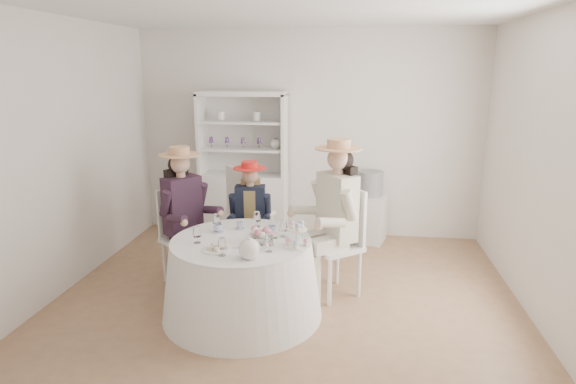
# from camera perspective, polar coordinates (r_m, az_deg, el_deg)

# --- Properties ---
(ground) EXTENTS (4.50, 4.50, 0.00)m
(ground) POSITION_cam_1_polar(r_m,az_deg,el_deg) (4.88, -0.17, -12.33)
(ground) COLOR #896344
(ground) RESTS_ON ground
(ceiling) EXTENTS (4.50, 4.50, 0.00)m
(ceiling) POSITION_cam_1_polar(r_m,az_deg,el_deg) (4.39, -0.20, 21.03)
(ceiling) COLOR white
(ceiling) RESTS_ON wall_back
(wall_back) EXTENTS (4.50, 0.00, 4.50)m
(wall_back) POSITION_cam_1_polar(r_m,az_deg,el_deg) (6.40, 2.39, 6.80)
(wall_back) COLOR silver
(wall_back) RESTS_ON ground
(wall_front) EXTENTS (4.50, 0.00, 4.50)m
(wall_front) POSITION_cam_1_polar(r_m,az_deg,el_deg) (2.54, -6.65, -5.11)
(wall_front) COLOR silver
(wall_front) RESTS_ON ground
(wall_left) EXTENTS (0.00, 4.50, 4.50)m
(wall_left) POSITION_cam_1_polar(r_m,az_deg,el_deg) (5.25, -25.35, 3.76)
(wall_left) COLOR silver
(wall_left) RESTS_ON ground
(wall_right) EXTENTS (0.00, 4.50, 4.50)m
(wall_right) POSITION_cam_1_polar(r_m,az_deg,el_deg) (4.69, 28.23, 2.30)
(wall_right) COLOR silver
(wall_right) RESTS_ON ground
(tea_table) EXTENTS (1.45, 1.45, 0.72)m
(tea_table) POSITION_cam_1_polar(r_m,az_deg,el_deg) (4.45, -5.46, -10.05)
(tea_table) COLOR white
(tea_table) RESTS_ON ground
(hutch) EXTENTS (1.17, 0.51, 1.92)m
(hutch) POSITION_cam_1_polar(r_m,az_deg,el_deg) (6.43, -5.19, 0.72)
(hutch) COLOR silver
(hutch) RESTS_ON ground
(side_table) EXTENTS (0.49, 0.49, 0.62)m
(side_table) POSITION_cam_1_polar(r_m,az_deg,el_deg) (6.35, 9.59, -3.08)
(side_table) COLOR silver
(side_table) RESTS_ON ground
(hatbox) EXTENTS (0.32, 0.32, 0.32)m
(hatbox) POSITION_cam_1_polar(r_m,az_deg,el_deg) (6.23, 9.76, 1.01)
(hatbox) COLOR black
(hatbox) RESTS_ON side_table
(guest_left) EXTENTS (0.62, 0.59, 1.44)m
(guest_left) POSITION_cam_1_polar(r_m,az_deg,el_deg) (5.04, -12.24, -1.85)
(guest_left) COLOR silver
(guest_left) RESTS_ON ground
(guest_mid) EXTENTS (0.46, 0.48, 1.24)m
(guest_mid) POSITION_cam_1_polar(r_m,az_deg,el_deg) (5.22, -4.48, -2.24)
(guest_mid) COLOR silver
(guest_mid) RESTS_ON ground
(guest_right) EXTENTS (0.67, 0.65, 1.56)m
(guest_right) POSITION_cam_1_polar(r_m,az_deg,el_deg) (4.64, 5.57, -2.11)
(guest_right) COLOR silver
(guest_right) RESTS_ON ground
(spare_chair) EXTENTS (0.62, 0.62, 1.07)m
(spare_chair) POSITION_cam_1_polar(r_m,az_deg,el_deg) (5.84, -5.07, -1.75)
(spare_chair) COLOR silver
(spare_chair) RESTS_ON ground
(teacup_a) EXTENTS (0.11, 0.11, 0.07)m
(teacup_a) POSITION_cam_1_polar(r_m,az_deg,el_deg) (4.51, -8.29, -4.35)
(teacup_a) COLOR white
(teacup_a) RESTS_ON tea_table
(teacup_b) EXTENTS (0.08, 0.08, 0.06)m
(teacup_b) POSITION_cam_1_polar(r_m,az_deg,el_deg) (4.58, -5.74, -4.02)
(teacup_b) COLOR white
(teacup_b) RESTS_ON tea_table
(teacup_c) EXTENTS (0.09, 0.09, 0.07)m
(teacup_c) POSITION_cam_1_polar(r_m,az_deg,el_deg) (4.41, -1.98, -4.61)
(teacup_c) COLOR white
(teacup_c) RESTS_ON tea_table
(flower_bowl) EXTENTS (0.28, 0.28, 0.06)m
(flower_bowl) POSITION_cam_1_polar(r_m,az_deg,el_deg) (4.23, -3.17, -5.59)
(flower_bowl) COLOR white
(flower_bowl) RESTS_ON tea_table
(flower_arrangement) EXTENTS (0.17, 0.17, 0.06)m
(flower_arrangement) POSITION_cam_1_polar(r_m,az_deg,el_deg) (4.21, -2.92, -4.92)
(flower_arrangement) COLOR #CD667E
(flower_arrangement) RESTS_ON tea_table
(table_teapot) EXTENTS (0.24, 0.17, 0.18)m
(table_teapot) POSITION_cam_1_polar(r_m,az_deg,el_deg) (3.87, -4.55, -6.76)
(table_teapot) COLOR white
(table_teapot) RESTS_ON tea_table
(sandwich_plate) EXTENTS (0.23, 0.23, 0.05)m
(sandwich_plate) POSITION_cam_1_polar(r_m,az_deg,el_deg) (4.09, -8.56, -6.67)
(sandwich_plate) COLOR white
(sandwich_plate) RESTS_ON tea_table
(cupcake_stand) EXTENTS (0.23, 0.23, 0.22)m
(cupcake_stand) POSITION_cam_1_polar(r_m,az_deg,el_deg) (4.11, 1.07, -5.41)
(cupcake_stand) COLOR white
(cupcake_stand) RESTS_ON tea_table
(stemware_set) EXTENTS (0.80, 0.84, 0.15)m
(stemware_set) POSITION_cam_1_polar(r_m,az_deg,el_deg) (4.29, -5.60, -4.71)
(stemware_set) COLOR white
(stemware_set) RESTS_ON tea_table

